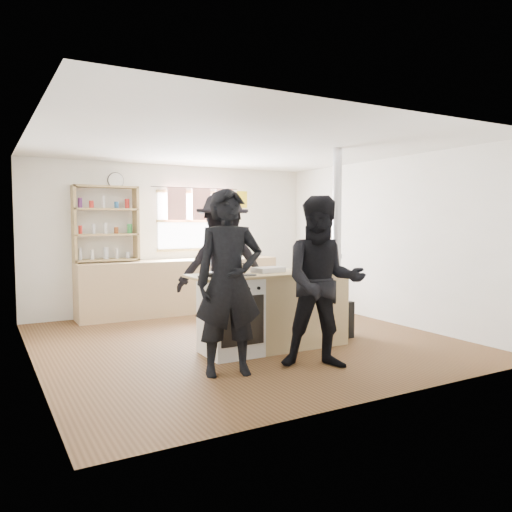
% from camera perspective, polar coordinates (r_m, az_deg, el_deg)
% --- Properties ---
extents(ground, '(5.00, 5.00, 0.01)m').
position_cam_1_polar(ground, '(6.59, -1.52, -9.62)').
color(ground, brown).
rests_on(ground, ground).
extents(back_counter, '(3.40, 0.55, 0.90)m').
position_cam_1_polar(back_counter, '(8.50, -8.52, -3.45)').
color(back_counter, tan).
rests_on(back_counter, ground).
extents(shelving_unit, '(1.00, 0.28, 1.20)m').
position_cam_1_polar(shelving_unit, '(8.20, -16.78, 3.59)').
color(shelving_unit, tan).
rests_on(shelving_unit, back_counter).
extents(thermos, '(0.10, 0.10, 0.26)m').
position_cam_1_polar(thermos, '(8.89, -1.94, 0.68)').
color(thermos, silver).
rests_on(thermos, back_counter).
extents(cooking_island, '(1.97, 0.64, 0.93)m').
position_cam_1_polar(cooking_island, '(6.09, 2.11, -6.22)').
color(cooking_island, white).
rests_on(cooking_island, ground).
extents(skillet_greens, '(0.35, 0.35, 0.05)m').
position_cam_1_polar(skillet_greens, '(5.55, -4.08, -2.09)').
color(skillet_greens, black).
rests_on(skillet_greens, cooking_island).
extents(roast_tray, '(0.39, 0.29, 0.06)m').
position_cam_1_polar(roast_tray, '(6.01, 1.40, -1.55)').
color(roast_tray, silver).
rests_on(roast_tray, cooking_island).
extents(stockpot_stove, '(0.25, 0.25, 0.20)m').
position_cam_1_polar(stockpot_stove, '(5.83, -2.78, -1.19)').
color(stockpot_stove, '#BBBBBE').
rests_on(stockpot_stove, cooking_island).
extents(stockpot_counter, '(0.31, 0.31, 0.23)m').
position_cam_1_polar(stockpot_counter, '(6.31, 5.68, -0.67)').
color(stockpot_counter, '#B0B0B3').
rests_on(stockpot_counter, cooking_island).
extents(bread_board, '(0.31, 0.25, 0.12)m').
position_cam_1_polar(bread_board, '(6.44, 7.66, -1.07)').
color(bread_board, tan).
rests_on(bread_board, cooking_island).
extents(flue_heater, '(0.35, 0.35, 2.50)m').
position_cam_1_polar(flue_heater, '(6.74, 9.14, -3.67)').
color(flue_heater, black).
rests_on(flue_heater, ground).
extents(person_near_left, '(0.77, 0.60, 1.87)m').
position_cam_1_polar(person_near_left, '(5.00, -3.11, -3.02)').
color(person_near_left, black).
rests_on(person_near_left, ground).
extents(person_near_right, '(1.10, 1.03, 1.81)m').
position_cam_1_polar(person_near_right, '(5.27, 7.67, -3.00)').
color(person_near_right, black).
rests_on(person_near_right, ground).
extents(person_far, '(1.36, 0.94, 1.92)m').
position_cam_1_polar(person_far, '(6.74, -3.79, -0.98)').
color(person_far, black).
rests_on(person_far, ground).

